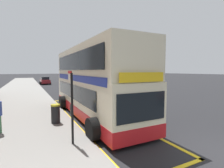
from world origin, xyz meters
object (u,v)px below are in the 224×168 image
Objects in this scene: double_decker_bus at (93,84)px; bus_stop_sign at (72,102)px; litter_bin at (56,114)px; parked_car_maroon_distant at (45,81)px.

bus_stop_sign is (-2.30, -3.88, -0.29)m from double_decker_bus.
double_decker_bus is 3.01m from litter_bin.
parked_car_maroon_distant is at bearing 85.69° from litter_bin.
parked_car_maroon_distant is (2.03, 32.25, -0.98)m from bus_stop_sign.
litter_bin is (-2.48, -0.94, -1.42)m from double_decker_bus.
double_decker_bus is 3.75× the size of bus_stop_sign.
parked_car_maroon_distant is at bearing 90.56° from double_decker_bus.
double_decker_bus is 10.42× the size of litter_bin.
double_decker_bus is at bearing 20.74° from litter_bin.
litter_bin is at bearing 93.49° from bus_stop_sign.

